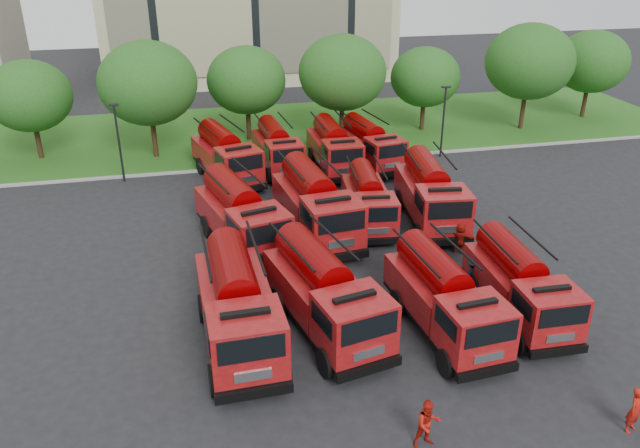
# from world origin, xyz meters

# --- Properties ---
(ground) EXTENTS (140.00, 140.00, 0.00)m
(ground) POSITION_xyz_m (0.00, 0.00, 0.00)
(ground) COLOR black
(ground) RESTS_ON ground
(lawn) EXTENTS (70.00, 16.00, 0.12)m
(lawn) POSITION_xyz_m (0.00, 26.00, 0.06)
(lawn) COLOR #295416
(lawn) RESTS_ON ground
(curb) EXTENTS (70.00, 0.30, 0.14)m
(curb) POSITION_xyz_m (0.00, 17.90, 0.07)
(curb) COLOR gray
(curb) RESTS_ON ground
(tree_1) EXTENTS (5.71, 5.71, 6.98)m
(tree_1) POSITION_xyz_m (-16.00, 23.00, 4.55)
(tree_1) COLOR #382314
(tree_1) RESTS_ON ground
(tree_2) EXTENTS (6.72, 6.72, 8.22)m
(tree_2) POSITION_xyz_m (-8.00, 21.50, 5.35)
(tree_2) COLOR #382314
(tree_2) RESTS_ON ground
(tree_3) EXTENTS (5.88, 5.88, 7.19)m
(tree_3) POSITION_xyz_m (-1.00, 24.00, 4.68)
(tree_3) COLOR #382314
(tree_3) RESTS_ON ground
(tree_4) EXTENTS (6.55, 6.55, 8.01)m
(tree_4) POSITION_xyz_m (6.00, 22.50, 5.22)
(tree_4) COLOR #382314
(tree_4) RESTS_ON ground
(tree_5) EXTENTS (5.46, 5.46, 6.68)m
(tree_5) POSITION_xyz_m (13.00, 23.50, 4.35)
(tree_5) COLOR #382314
(tree_5) RESTS_ON ground
(tree_6) EXTENTS (6.89, 6.89, 8.42)m
(tree_6) POSITION_xyz_m (21.00, 22.00, 5.49)
(tree_6) COLOR #382314
(tree_6) RESTS_ON ground
(tree_7) EXTENTS (6.05, 6.05, 7.39)m
(tree_7) POSITION_xyz_m (28.00, 24.00, 4.82)
(tree_7) COLOR #382314
(tree_7) RESTS_ON ground
(lamp_post_0) EXTENTS (0.60, 0.25, 5.11)m
(lamp_post_0) POSITION_xyz_m (-10.00, 17.20, 2.90)
(lamp_post_0) COLOR black
(lamp_post_0) RESTS_ON ground
(lamp_post_1) EXTENTS (0.60, 0.25, 5.11)m
(lamp_post_1) POSITION_xyz_m (12.00, 17.20, 2.90)
(lamp_post_1) COLOR black
(lamp_post_1) RESTS_ON ground
(fire_truck_0) EXTENTS (3.02, 7.80, 3.52)m
(fire_truck_0) POSITION_xyz_m (-4.55, -2.01, 1.77)
(fire_truck_0) COLOR black
(fire_truck_0) RESTS_ON ground
(fire_truck_1) EXTENTS (4.10, 7.89, 3.43)m
(fire_truck_1) POSITION_xyz_m (-1.05, -1.82, 1.72)
(fire_truck_1) COLOR black
(fire_truck_1) RESTS_ON ground
(fire_truck_2) EXTENTS (3.01, 7.20, 3.20)m
(fire_truck_2) POSITION_xyz_m (3.56, -3.05, 1.61)
(fire_truck_2) COLOR black
(fire_truck_2) RESTS_ON ground
(fire_truck_3) EXTENTS (2.64, 6.79, 3.06)m
(fire_truck_3) POSITION_xyz_m (7.11, -2.65, 1.54)
(fire_truck_3) COLOR black
(fire_truck_3) RESTS_ON ground
(fire_truck_4) EXTENTS (4.46, 8.06, 3.48)m
(fire_truck_4) POSITION_xyz_m (-3.51, 6.30, 1.75)
(fire_truck_4) COLOR black
(fire_truck_4) RESTS_ON ground
(fire_truck_5) EXTENTS (3.58, 8.17, 3.61)m
(fire_truck_5) POSITION_xyz_m (0.47, 6.75, 1.81)
(fire_truck_5) COLOR black
(fire_truck_5) RESTS_ON ground
(fire_truck_6) EXTENTS (2.98, 6.63, 2.92)m
(fire_truck_6) POSITION_xyz_m (3.58, 7.43, 1.47)
(fire_truck_6) COLOR black
(fire_truck_6) RESTS_ON ground
(fire_truck_7) EXTENTS (3.54, 7.81, 3.43)m
(fire_truck_7) POSITION_xyz_m (7.01, 6.97, 1.73)
(fire_truck_7) COLOR black
(fire_truck_7) RESTS_ON ground
(fire_truck_8) EXTENTS (4.28, 7.69, 3.32)m
(fire_truck_8) POSITION_xyz_m (-3.41, 16.01, 1.67)
(fire_truck_8) COLOR black
(fire_truck_8) RESTS_ON ground
(fire_truck_9) EXTENTS (2.81, 6.82, 3.04)m
(fire_truck_9) POSITION_xyz_m (0.11, 17.23, 1.53)
(fire_truck_9) COLOR black
(fire_truck_9) RESTS_ON ground
(fire_truck_10) EXTENTS (2.58, 6.95, 3.16)m
(fire_truck_10) POSITION_xyz_m (3.82, 16.26, 1.59)
(fire_truck_10) COLOR black
(fire_truck_10) RESTS_ON ground
(fire_truck_11) EXTENTS (3.36, 7.01, 3.06)m
(fire_truck_11) POSITION_xyz_m (6.43, 16.48, 1.54)
(fire_truck_11) COLOR black
(fire_truck_11) RESTS_ON ground
(firefighter_0) EXTENTS (0.74, 0.66, 1.68)m
(firefighter_0) POSITION_xyz_m (7.45, -9.64, 0.00)
(firefighter_0) COLOR #A0140C
(firefighter_0) RESTS_ON ground
(firefighter_1) EXTENTS (0.87, 0.51, 1.73)m
(firefighter_1) POSITION_xyz_m (0.67, -8.75, 0.00)
(firefighter_1) COLOR #A0140C
(firefighter_1) RESTS_ON ground
(firefighter_2) EXTENTS (0.80, 1.01, 1.51)m
(firefighter_2) POSITION_xyz_m (6.67, -2.41, 0.00)
(firefighter_2) COLOR black
(firefighter_2) RESTS_ON ground
(firefighter_3) EXTENTS (1.12, 0.59, 1.72)m
(firefighter_3) POSITION_xyz_m (6.09, -0.45, 0.00)
(firefighter_3) COLOR black
(firefighter_3) RESTS_ON ground
(firefighter_4) EXTENTS (1.05, 0.97, 1.80)m
(firefighter_4) POSITION_xyz_m (-4.75, 0.49, 0.00)
(firefighter_4) COLOR black
(firefighter_4) RESTS_ON ground
(firefighter_5) EXTENTS (1.63, 1.38, 1.64)m
(firefighter_5) POSITION_xyz_m (7.15, 3.20, 0.00)
(firefighter_5) COLOR #A0140C
(firefighter_5) RESTS_ON ground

